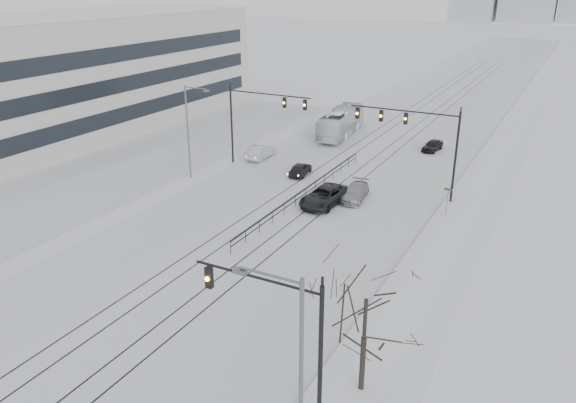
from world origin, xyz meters
The scene contains 20 objects.
road centered at (0.00, 60.00, 0.01)m, with size 22.00×260.00×0.02m, color silver.
sidewalk_east centered at (13.50, 60.00, 0.08)m, with size 5.00×260.00×0.16m, color silver.
curb centered at (11.05, 60.00, 0.06)m, with size 0.10×260.00×0.12m, color gray.
parking_strip centered at (-20.00, 35.00, 0.01)m, with size 14.00×60.00×0.03m, color silver.
tram_rails centered at (0.00, 40.00, 0.02)m, with size 5.30×180.00×0.01m.
office_building centered at (-37.97, 35.00, 7.06)m, with size 20.20×62.20×14.11m.
traffic_mast_near centered at (10.79, 6.00, 4.56)m, with size 6.10×0.37×7.00m.
traffic_mast_ne centered at (8.15, 34.99, 5.76)m, with size 9.60×0.37×8.00m.
traffic_mast_nw centered at (-8.52, 36.00, 5.57)m, with size 9.10×0.37×8.00m.
street_light_east centered at (12.70, 3.00, 5.21)m, with size 2.73×0.25×9.00m.
street_light_west centered at (-12.20, 30.00, 5.21)m, with size 2.73×0.25×9.00m.
bare_tree centered at (13.20, 9.00, 4.49)m, with size 4.40×4.40×6.10m.
median_fence centered at (0.00, 30.00, 0.53)m, with size 0.06×24.00×1.00m.
street_sign centered at (11.80, 32.00, 1.61)m, with size 0.70×0.06×2.40m.
sedan_sb_inner centered at (-3.34, 35.58, 0.63)m, with size 1.48×3.68×1.25m, color black.
sedan_sb_outer centered at (-9.58, 38.52, 0.73)m, with size 1.55×4.44×1.46m, color #B3B6BB.
sedan_nb_front centered at (2.00, 29.54, 0.78)m, with size 2.58×5.60×1.56m, color black.
sedan_nb_right centered at (3.84, 31.93, 0.65)m, with size 1.83×4.51×1.31m, color #939599.
sedan_nb_far centered at (6.07, 50.00, 0.62)m, with size 1.46×3.63×1.24m, color black.
box_truck centered at (-5.68, 51.39, 1.62)m, with size 2.72×11.62×3.24m, color silver.
Camera 1 is at (20.07, -11.40, 18.09)m, focal length 35.00 mm.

